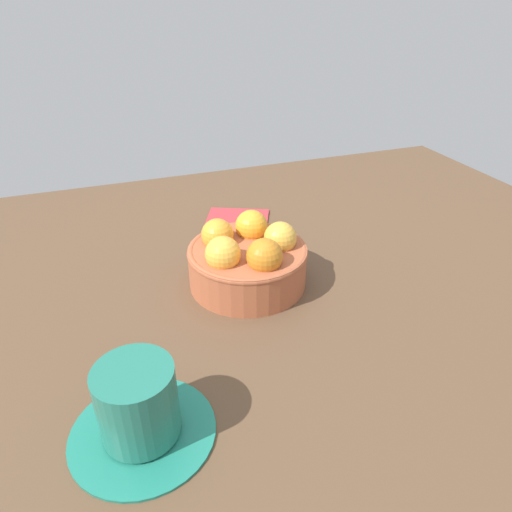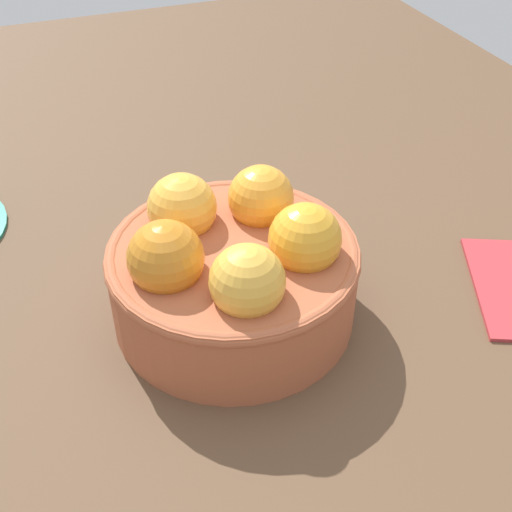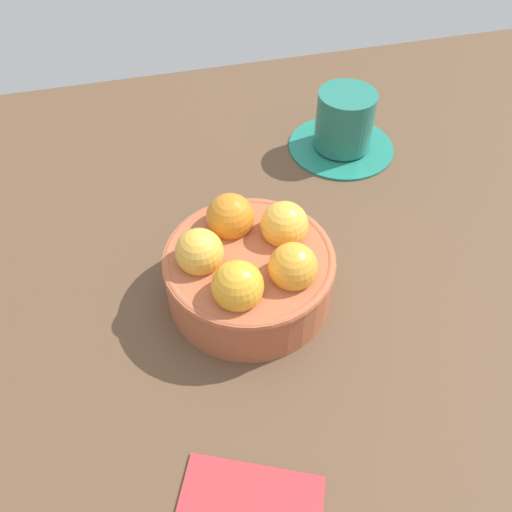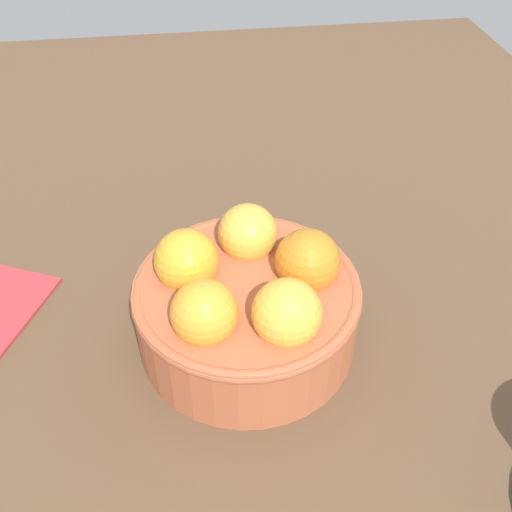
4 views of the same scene
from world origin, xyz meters
TOP-DOWN VIEW (x-y plane):
  - ground_plane at (0.00, 0.00)cm, footprint 128.78×90.80cm
  - terracotta_bowl at (-0.00, -0.02)cm, footprint 16.51×16.51cm
  - coffee_cup at (-17.59, -20.68)cm, footprint 13.76×13.76cm
  - folded_napkin at (5.14, 20.46)cm, footprint 12.99×11.17cm

SIDE VIEW (x-z plane):
  - ground_plane at x=0.00cm, z-range -4.75..0.00cm
  - folded_napkin at x=5.14cm, z-range 0.00..0.60cm
  - coffee_cup at x=-17.59cm, z-range -0.59..7.41cm
  - terracotta_bowl at x=0.00cm, z-range -0.58..8.56cm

